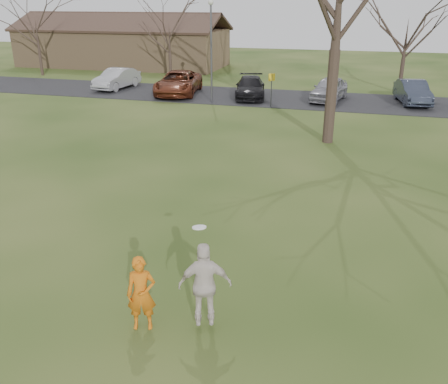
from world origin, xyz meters
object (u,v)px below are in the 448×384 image
(catching_play, at_px, (205,285))
(car_4, at_px, (329,89))
(player_defender, at_px, (141,294))
(car_3, at_px, (250,87))
(building, at_px, (123,46))
(car_5, at_px, (413,92))
(car_1, at_px, (117,79))
(car_2, at_px, (178,83))
(lamp_post, at_px, (211,39))

(catching_play, bearing_deg, car_4, 88.48)
(player_defender, xyz_separation_m, car_3, (-3.31, 24.59, -0.08))
(building, bearing_deg, car_5, -25.38)
(player_defender, bearing_deg, car_1, 99.44)
(car_3, xyz_separation_m, car_4, (5.22, 0.41, 0.07))
(car_2, relative_size, building, 0.28)
(player_defender, distance_m, building, 42.69)
(catching_play, height_order, building, building)
(car_3, height_order, catching_play, catching_play)
(player_defender, height_order, catching_play, catching_play)
(catching_play, bearing_deg, car_3, 100.62)
(car_5, bearing_deg, catching_play, -112.38)
(player_defender, height_order, car_4, player_defender)
(car_2, bearing_deg, player_defender, -79.71)
(car_1, xyz_separation_m, car_4, (15.58, -0.37, 0.02))
(car_2, xyz_separation_m, building, (-10.96, 13.54, 1.10))
(car_5, height_order, catching_play, catching_play)
(catching_play, xyz_separation_m, building, (-20.66, 37.74, 0.87))
(car_5, bearing_deg, player_defender, -114.90)
(lamp_post, bearing_deg, car_5, 13.14)
(car_2, height_order, car_4, car_2)
(car_1, relative_size, car_4, 1.01)
(player_defender, relative_size, car_4, 0.36)
(car_2, height_order, lamp_post, lamp_post)
(lamp_post, bearing_deg, car_1, 160.96)
(player_defender, distance_m, catching_play, 1.31)
(car_3, distance_m, car_5, 10.45)
(car_2, bearing_deg, car_3, -7.37)
(car_5, bearing_deg, car_2, 174.27)
(car_5, distance_m, building, 29.37)
(catching_play, distance_m, lamp_post, 23.39)
(player_defender, relative_size, car_1, 0.36)
(car_5, bearing_deg, lamp_post, -176.14)
(car_1, height_order, car_4, car_4)
(car_5, bearing_deg, car_1, 170.92)
(player_defender, distance_m, car_1, 28.81)
(building, bearing_deg, car_3, -39.82)
(car_3, bearing_deg, lamp_post, -146.69)
(player_defender, relative_size, lamp_post, 0.26)
(car_2, distance_m, car_4, 10.37)
(car_2, height_order, catching_play, catching_play)
(car_5, bearing_deg, car_3, 175.34)
(car_4, xyz_separation_m, lamp_post, (-7.31, -2.49, 3.18))
(car_5, relative_size, building, 0.21)
(building, relative_size, lamp_post, 3.29)
(car_4, distance_m, building, 25.00)
(car_4, bearing_deg, building, 158.50)
(car_1, relative_size, lamp_post, 0.71)
(car_1, distance_m, car_4, 15.58)
(car_3, xyz_separation_m, catching_play, (4.56, -24.32, 0.33))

